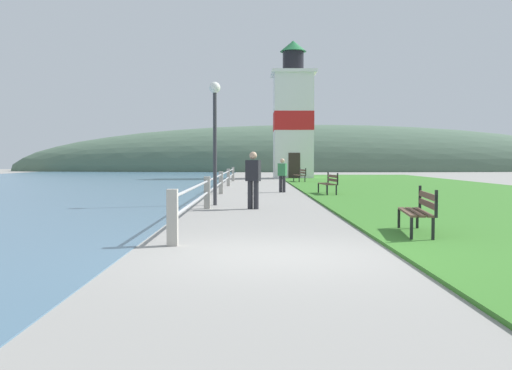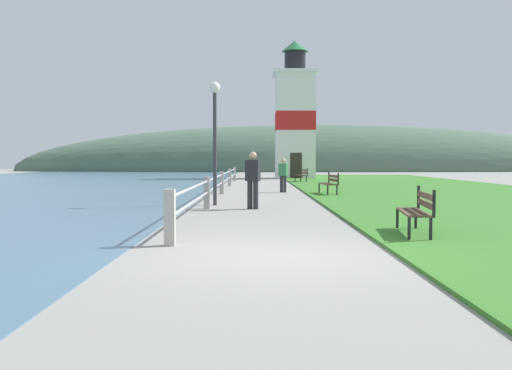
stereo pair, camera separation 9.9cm
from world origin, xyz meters
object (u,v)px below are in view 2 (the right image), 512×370
at_px(park_bench_near, 417,209).
at_px(park_bench_midway, 329,182).
at_px(person_strolling, 282,174).
at_px(park_bench_far, 301,174).
at_px(person_by_railing, 252,178).
at_px(lamp_post, 214,120).
at_px(lighthouse, 294,119).

xyz_separation_m(park_bench_near, park_bench_midway, (-0.03, 12.68, -0.00)).
bearing_deg(person_strolling, park_bench_far, 17.75).
bearing_deg(person_by_railing, lamp_post, 62.24).
distance_m(park_bench_near, person_strolling, 14.90).
height_order(park_bench_far, person_by_railing, person_by_railing).
xyz_separation_m(park_bench_near, lamp_post, (-4.41, 7.54, 2.20)).
bearing_deg(person_strolling, park_bench_midway, -112.20).
bearing_deg(person_strolling, park_bench_near, -146.12).
bearing_deg(person_by_railing, person_strolling, 12.92).
xyz_separation_m(person_strolling, person_by_railing, (-1.32, -8.67, 0.10)).
bearing_deg(park_bench_near, park_bench_midway, -82.69).
bearing_deg(person_strolling, lighthouse, 21.31).
bearing_deg(lighthouse, park_bench_far, -90.67).
distance_m(park_bench_near, person_by_railing, 6.90).
relative_size(park_bench_far, person_by_railing, 1.12).
height_order(park_bench_far, lamp_post, lamp_post).
distance_m(park_bench_near, lamp_post, 9.00).
distance_m(park_bench_near, lighthouse, 34.74).
distance_m(park_bench_far, person_strolling, 11.32).
bearing_deg(park_bench_midway, lighthouse, -95.34).
distance_m(park_bench_far, lamp_post, 19.05).
relative_size(park_bench_near, lamp_post, 0.46).
relative_size(person_strolling, lamp_post, 0.38).
bearing_deg(park_bench_near, lighthouse, -82.82).
xyz_separation_m(park_bench_far, person_by_railing, (-3.07, -19.85, 0.39)).
height_order(park_bench_midway, lamp_post, lamp_post).
xyz_separation_m(person_strolling, lamp_post, (-2.54, -7.24, 1.91)).
bearing_deg(park_bench_near, person_by_railing, -55.32).
xyz_separation_m(lighthouse, person_by_railing, (-3.17, -28.38, -3.80)).
bearing_deg(park_bench_far, person_strolling, 74.36).
bearing_deg(lighthouse, park_bench_near, -89.99).
bearing_deg(park_bench_midway, park_bench_far, -94.95).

